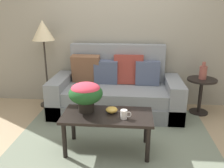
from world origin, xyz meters
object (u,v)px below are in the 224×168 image
object	(u,v)px
side_table	(201,90)
floor_lamp	(43,36)
potted_plant	(86,93)
snack_bowl	(112,110)
coffee_table	(107,119)
table_vase	(203,72)
couch	(116,92)
coffee_mug	(124,114)

from	to	relation	value
side_table	floor_lamp	bearing A→B (deg)	177.60
potted_plant	snack_bowl	world-z (taller)	potted_plant
coffee_table	table_vase	size ratio (longest dim) A/B	3.85
couch	coffee_table	distance (m)	1.17
coffee_mug	snack_bowl	distance (m)	0.21
floor_lamp	table_vase	size ratio (longest dim) A/B	5.41
potted_plant	coffee_mug	distance (m)	0.52
couch	snack_bowl	bearing A→B (deg)	-88.49
coffee_table	snack_bowl	xyz separation A→B (m)	(0.05, 0.05, 0.10)
table_vase	couch	bearing A→B (deg)	-177.67
coffee_table	snack_bowl	bearing A→B (deg)	45.88
couch	potted_plant	size ratio (longest dim) A/B	5.13
coffee_table	table_vase	xyz separation A→B (m)	(1.38, 1.22, 0.29)
couch	side_table	world-z (taller)	couch
couch	side_table	bearing A→B (deg)	2.18
couch	coffee_mug	distance (m)	1.28
floor_lamp	table_vase	bearing A→B (deg)	-2.31
coffee_table	floor_lamp	xyz separation A→B (m)	(-1.20, 1.32, 0.82)
side_table	potted_plant	xyz separation A→B (m)	(-1.65, -1.14, 0.30)
coffee_table	table_vase	world-z (taller)	table_vase
floor_lamp	coffee_mug	world-z (taller)	floor_lamp
floor_lamp	coffee_mug	xyz separation A→B (m)	(1.40, -1.42, -0.70)
side_table	snack_bowl	world-z (taller)	side_table
coffee_table	side_table	bearing A→B (deg)	41.33
side_table	table_vase	xyz separation A→B (m)	(0.00, 0.00, 0.29)
couch	coffee_mug	bearing A→B (deg)	-81.70
coffee_table	side_table	size ratio (longest dim) A/B	1.80
potted_plant	snack_bowl	xyz separation A→B (m)	(0.31, -0.03, -0.19)
coffee_mug	coffee_table	bearing A→B (deg)	155.01
side_table	coffee_mug	bearing A→B (deg)	-132.09
coffee_table	coffee_mug	size ratio (longest dim) A/B	8.50
potted_plant	table_vase	size ratio (longest dim) A/B	1.48
coffee_table	side_table	xyz separation A→B (m)	(1.38, 1.22, -0.01)
side_table	snack_bowl	size ratio (longest dim) A/B	4.16
table_vase	coffee_mug	bearing A→B (deg)	-132.04
side_table	snack_bowl	distance (m)	1.78
snack_bowl	table_vase	world-z (taller)	table_vase
snack_bowl	table_vase	bearing A→B (deg)	41.22
coffee_mug	table_vase	world-z (taller)	table_vase
couch	coffee_mug	xyz separation A→B (m)	(0.18, -1.26, 0.19)
coffee_table	potted_plant	bearing A→B (deg)	163.73
table_vase	snack_bowl	bearing A→B (deg)	-138.78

